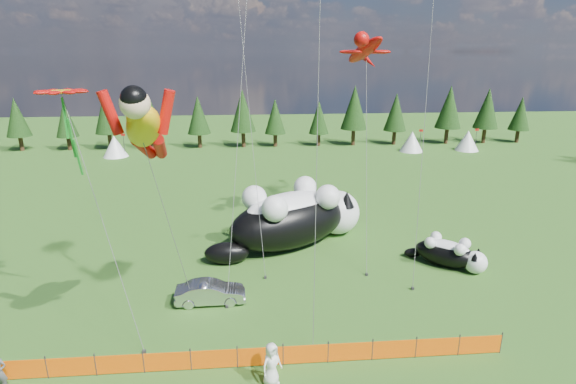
% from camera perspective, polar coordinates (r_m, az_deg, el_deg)
% --- Properties ---
extents(ground, '(160.00, 160.00, 0.00)m').
position_cam_1_polar(ground, '(23.68, -3.70, -16.68)').
color(ground, '#163609').
rests_on(ground, ground).
extents(safety_fence, '(22.06, 0.06, 1.10)m').
position_cam_1_polar(safety_fence, '(20.95, -3.54, -20.13)').
color(safety_fence, '#262626').
rests_on(safety_fence, ground).
extents(tree_line, '(90.00, 4.00, 8.00)m').
position_cam_1_polar(tree_line, '(65.28, -4.64, 9.19)').
color(tree_line, black).
rests_on(tree_line, ground).
extents(festival_tents, '(50.00, 3.20, 2.80)m').
position_cam_1_polar(festival_tents, '(61.81, 5.75, 6.25)').
color(festival_tents, white).
rests_on(festival_tents, ground).
extents(cat_large, '(11.41, 8.32, 4.49)m').
position_cam_1_polar(cat_large, '(31.76, 1.04, -3.11)').
color(cat_large, black).
rests_on(cat_large, ground).
extents(cat_small, '(4.43, 3.99, 1.92)m').
position_cam_1_polar(cat_small, '(30.85, 19.81, -7.29)').
color(cat_small, black).
rests_on(cat_small, ground).
extents(car, '(3.84, 1.45, 1.25)m').
position_cam_1_polar(car, '(25.59, -9.82, -12.45)').
color(car, silver).
rests_on(car, ground).
extents(spectator_e, '(1.12, 1.04, 1.91)m').
position_cam_1_polar(spectator_e, '(19.80, -2.10, -20.99)').
color(spectator_e, white).
rests_on(spectator_e, ground).
extents(superhero_kite, '(5.27, 6.35, 12.61)m').
position_cam_1_polar(superhero_kite, '(19.36, -17.89, 7.82)').
color(superhero_kite, '#E6AB0C').
rests_on(superhero_kite, ground).
extents(gecko_kite, '(4.81, 12.04, 15.77)m').
position_cam_1_polar(gecko_kite, '(33.79, 9.72, 17.32)').
color(gecko_kite, '#BD0C09').
rests_on(gecko_kite, ground).
extents(flower_kite, '(4.87, 5.24, 12.49)m').
position_cam_1_polar(flower_kite, '(23.54, -26.78, 10.92)').
color(flower_kite, '#BD0C09').
rests_on(flower_kite, ground).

